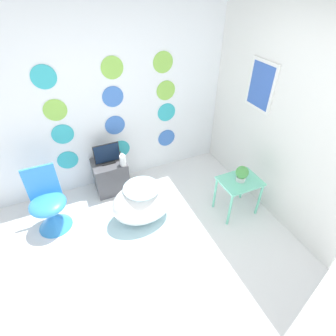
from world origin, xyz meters
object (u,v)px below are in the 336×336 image
tv (107,155)px  potted_plant_left (242,173)px  vase (123,160)px  chair (51,211)px  bathtub (143,203)px

tv → potted_plant_left: size_ratio=1.69×
tv → potted_plant_left: tv is taller
tv → vase: size_ratio=1.91×
tv → vase: 0.24m
chair → bathtub: bearing=-17.5°
potted_plant_left → vase: bearing=142.0°
chair → potted_plant_left: bearing=-17.6°
tv → potted_plant_left: (1.43, -1.13, 0.03)m
chair → vase: chair is taller
bathtub → tv: bearing=107.4°
vase → potted_plant_left: (1.26, -0.98, 0.07)m
chair → vase: size_ratio=4.47×
bathtub → tv: 0.86m
vase → tv: bearing=139.9°
bathtub → tv: (-0.23, 0.75, 0.35)m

